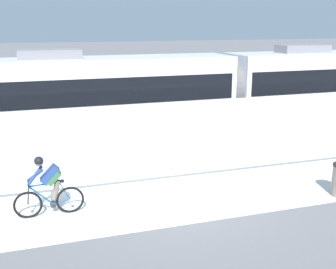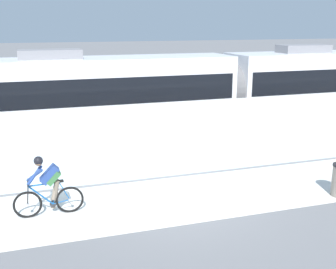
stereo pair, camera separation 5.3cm
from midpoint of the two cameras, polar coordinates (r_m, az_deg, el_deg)
name	(u,v)px [view 2 (the right image)]	position (r m, az deg, el deg)	size (l,w,h in m)	color
ground_plane	(178,198)	(12.30, 1.52, -8.47)	(200.00, 200.00, 0.00)	slate
bike_path_deck	(178,198)	(12.30, 1.52, -8.45)	(32.00, 3.20, 0.01)	silver
glass_parapet	(159,160)	(13.74, -1.03, -3.41)	(32.00, 0.05, 1.13)	silver
concrete_barrier_wall	(145,133)	(15.28, -3.00, 0.22)	(32.00, 0.36, 2.04)	silver
tram_rail_near	(130,142)	(17.87, -5.02, -1.04)	(32.00, 0.08, 0.01)	#595654
tram_rail_far	(122,134)	(19.23, -5.98, 0.06)	(32.00, 0.08, 0.01)	#595654
tram	(229,89)	(19.71, 8.14, 5.97)	(22.56, 2.54, 3.81)	silver
cyclist_on_bike	(48,187)	(11.40, -15.50, -6.70)	(1.77, 0.58, 1.61)	black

